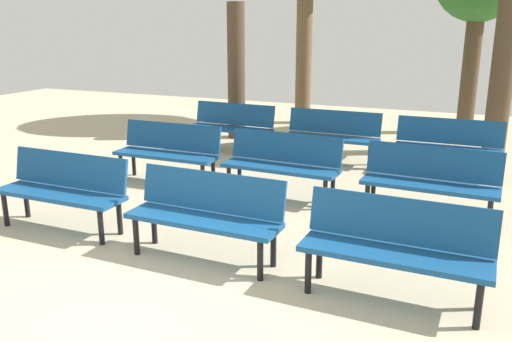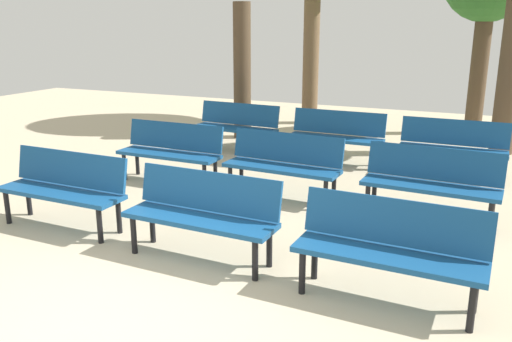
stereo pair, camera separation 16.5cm
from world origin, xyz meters
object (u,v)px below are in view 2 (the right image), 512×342
Objects in this scene: bench_r0_c2 at (390,245)px; bench_r2_c0 at (236,124)px; bench_r1_c1 at (283,162)px; bench_r2_c1 at (336,133)px; bench_r0_c0 at (64,185)px; bench_r1_c2 at (431,180)px; bench_r1_c0 at (171,149)px; bench_r0_c1 at (203,210)px; tree_1 at (242,72)px; bench_r2_c2 at (453,145)px.

bench_r2_c0 is (-3.64, 4.43, 0.00)m from bench_r0_c2.
bench_r1_c1 is 1.01× the size of bench_r2_c1.
bench_r0_c0 is 3.79m from bench_r0_c2.
bench_r1_c0 is at bearing -178.62° from bench_r1_c2.
bench_r2_c0 is (-3.72, 2.26, 0.00)m from bench_r1_c2.
tree_1 reaches higher than bench_r0_c1.
bench_r1_c2 and bench_r2_c0 have the same top height.
bench_r2_c0 is (0.02, 2.17, 0.00)m from bench_r1_c0.
bench_r0_c2 is at bearing -89.47° from bench_r1_c2.
bench_r1_c2 is 5.43m from tree_1.
bench_r2_c0 is at bearing 113.58° from bench_r0_c1.
bench_r2_c0 is (-1.79, 2.19, 0.00)m from bench_r1_c1.
bench_r0_c0 and bench_r2_c0 have the same top height.
bench_r0_c0 is 4.35m from bench_r1_c2.
bench_r0_c1 is 5.95m from tree_1.
bench_r0_c2 is at bearing -47.46° from bench_r2_c0.
bench_r2_c1 is at bearing 177.45° from bench_r2_c2.
bench_r2_c0 is at bearing 88.79° from bench_r0_c0.
bench_r0_c0 is at bearing -115.96° from bench_r2_c1.
bench_r2_c1 is at bearing -27.34° from tree_1.
tree_1 reaches higher than bench_r1_c2.
bench_r1_c0 is at bearing 150.02° from bench_r0_c2.
tree_1 is at bearing 127.84° from bench_r0_c2.
tree_1 reaches higher than bench_r0_c0.
bench_r0_c0 is 1.00× the size of bench_r0_c1.
bench_r2_c2 is at bearing 46.71° from bench_r0_c0.
bench_r0_c2 is at bearing -53.91° from tree_1.
bench_r1_c1 is (1.81, -0.02, 0.00)m from bench_r1_c0.
bench_r0_c2 is 0.60× the size of tree_1.
bench_r1_c1 is (1.94, 2.05, 0.00)m from bench_r0_c0.
tree_1 is (-4.06, 5.57, 0.85)m from bench_r0_c2.
bench_r0_c2 is 6.94m from tree_1.
bench_r0_c1 is at bearing -50.30° from bench_r1_c0.
bench_r2_c1 is (-1.80, 2.19, 0.00)m from bench_r1_c2.
bench_r0_c2 is at bearing -92.04° from bench_r2_c2.
bench_r2_c1 is 1.87m from bench_r2_c2.
bench_r0_c0 is 0.59× the size of tree_1.
tree_1 reaches higher than bench_r2_c2.
bench_r1_c0 is 4.31m from bench_r2_c2.
bench_r1_c1 is 1.00× the size of bench_r2_c0.
bench_r0_c0 is 1.90m from bench_r0_c1.
bench_r0_c1 is 1.89m from bench_r0_c2.
tree_1 reaches higher than bench_r0_c2.
tree_1 reaches higher than bench_r2_c1.
tree_1 is (-4.15, 3.40, 0.85)m from bench_r1_c2.
bench_r1_c0 is 3.75m from bench_r1_c2.
bench_r2_c1 is 0.59× the size of tree_1.
bench_r0_c0 and bench_r2_c2 have the same top height.
bench_r1_c1 is at bearing 131.28° from bench_r0_c2.
bench_r0_c2 and bench_r1_c2 have the same top height.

